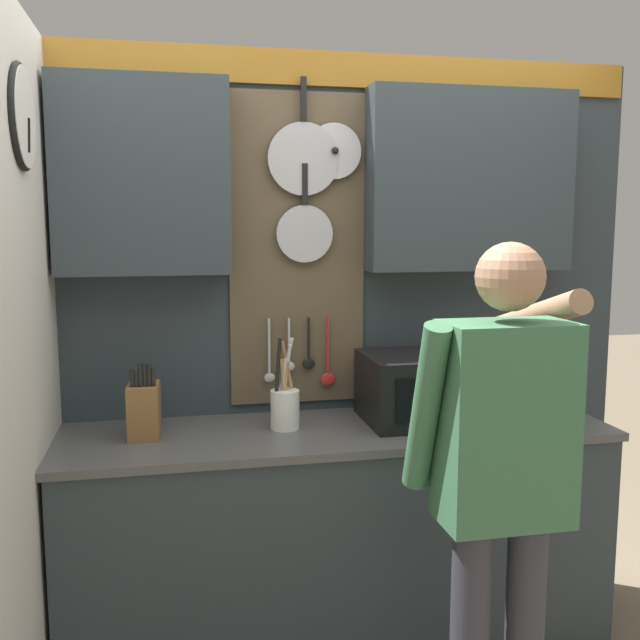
{
  "coord_description": "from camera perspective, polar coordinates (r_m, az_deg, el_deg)",
  "views": [
    {
      "loc": [
        -0.6,
        -2.54,
        1.68
      ],
      "look_at": [
        -0.03,
        0.18,
        1.3
      ],
      "focal_mm": 40.0,
      "sensor_mm": 36.0,
      "label": 1
    }
  ],
  "objects": [
    {
      "name": "base_cabinet_counter",
      "position": [
        2.88,
        1.42,
        -17.47
      ],
      "size": [
        2.06,
        0.59,
        0.92
      ],
      "color": "#2D383D",
      "rests_on": "ground_plane"
    },
    {
      "name": "utensil_crock",
      "position": [
        2.69,
        -2.83,
        -6.78
      ],
      "size": [
        0.11,
        0.11,
        0.35
      ],
      "color": "white",
      "rests_on": "base_cabinet_counter"
    },
    {
      "name": "person",
      "position": [
        2.23,
        14.32,
        -11.18
      ],
      "size": [
        0.54,
        0.63,
        1.63
      ],
      "color": "#383842",
      "rests_on": "ground_plane"
    },
    {
      "name": "microwave",
      "position": [
        2.82,
        8.56,
        -5.36
      ],
      "size": [
        0.49,
        0.38,
        0.26
      ],
      "color": "black",
      "rests_on": "base_cabinet_counter"
    },
    {
      "name": "side_wall",
      "position": [
        2.22,
        -23.24,
        -5.62
      ],
      "size": [
        0.07,
        1.6,
        2.35
      ],
      "color": "silver",
      "rests_on": "ground_plane"
    },
    {
      "name": "knife_block",
      "position": [
        2.65,
        -13.9,
        -6.97
      ],
      "size": [
        0.12,
        0.16,
        0.28
      ],
      "color": "brown",
      "rests_on": "base_cabinet_counter"
    },
    {
      "name": "back_wall_unit",
      "position": [
        2.87,
        0.53,
        3.48
      ],
      "size": [
        2.63,
        0.2,
        2.35
      ],
      "color": "#2D383D",
      "rests_on": "ground_plane"
    }
  ]
}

